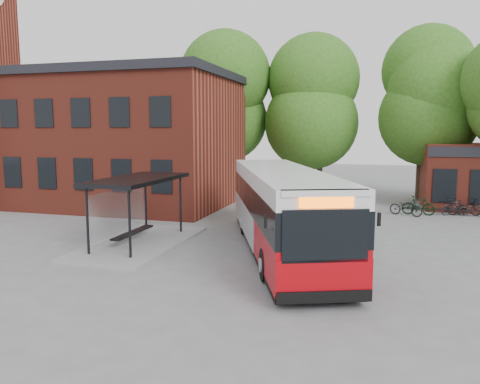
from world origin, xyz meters
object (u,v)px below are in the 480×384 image
(bus_shelter, at_px, (139,211))
(city_bus, at_px, (282,211))
(bicycle_0, at_px, (406,207))
(bicycle_1, at_px, (418,205))
(bicycle_4, at_px, (464,207))
(bicycle_5, at_px, (454,207))
(bicycle_6, at_px, (474,209))

(bus_shelter, distance_m, city_bus, 6.09)
(bicycle_0, height_order, bicycle_1, bicycle_1)
(bus_shelter, height_order, bicycle_4, bus_shelter)
(bus_shelter, height_order, bicycle_0, bus_shelter)
(bicycle_4, bearing_deg, bicycle_0, 101.36)
(bicycle_0, height_order, bicycle_4, bicycle_0)
(bicycle_4, relative_size, bicycle_5, 1.20)
(bicycle_0, height_order, bicycle_6, bicycle_0)
(bicycle_0, bearing_deg, bicycle_6, -51.84)
(bicycle_1, height_order, bicycle_6, bicycle_1)
(city_bus, relative_size, bicycle_6, 8.42)
(city_bus, relative_size, bicycle_0, 6.85)
(city_bus, distance_m, bicycle_1, 11.82)
(bicycle_4, xyz_separation_m, bicycle_6, (0.45, -0.18, -0.09))
(bicycle_0, relative_size, bicycle_6, 1.23)
(city_bus, xyz_separation_m, bicycle_5, (7.91, 10.56, -1.18))
(bicycle_1, xyz_separation_m, bicycle_4, (2.53, 0.61, -0.06))
(bicycle_0, xyz_separation_m, bicycle_4, (3.22, 1.05, -0.00))
(city_bus, bearing_deg, bicycle_1, 38.09)
(bus_shelter, height_order, bicycle_6, bus_shelter)
(bicycle_5, bearing_deg, bicycle_4, -92.98)
(city_bus, height_order, bicycle_4, city_bus)
(bus_shelter, relative_size, bicycle_4, 3.73)
(bicycle_4, xyz_separation_m, bicycle_5, (-0.59, -0.20, -0.02))
(bicycle_6, bearing_deg, bicycle_1, 102.69)
(bus_shelter, relative_size, bicycle_6, 4.55)
(bicycle_1, bearing_deg, bicycle_5, -70.16)
(bus_shelter, distance_m, bicycle_5, 17.92)
(city_bus, height_order, bicycle_0, city_bus)
(bus_shelter, xyz_separation_m, bicycle_6, (15.00, 11.21, -1.05))
(bus_shelter, relative_size, bicycle_5, 4.49)
(city_bus, bearing_deg, bicycle_5, 31.72)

